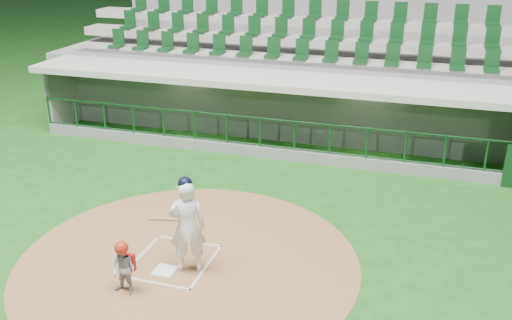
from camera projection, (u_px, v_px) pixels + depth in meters
The scene contains 8 objects.
ground at pixel (179, 254), 12.26m from camera, with size 120.00×120.00×0.00m, color #184E16.
dirt_circle at pixel (188, 261), 12.00m from camera, with size 7.20×7.20×0.01m, color brown.
home_plate at pixel (165, 271), 11.64m from camera, with size 0.43×0.43×0.02m, color white.
batter_box_chalk at pixel (173, 261), 11.99m from camera, with size 1.55×1.80×0.01m.
dugout_structure at pixel (278, 110), 18.82m from camera, with size 16.40×3.70×3.00m.
seating_deck at pixel (299, 75), 21.38m from camera, with size 17.00×6.72×5.15m.
batter at pixel (187, 225), 11.31m from camera, with size 0.96×1.00×2.07m.
catcher at pixel (124, 268), 10.73m from camera, with size 0.56×0.46×1.12m.
Camera 1 is at (4.75, -9.63, 6.47)m, focal length 40.00 mm.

